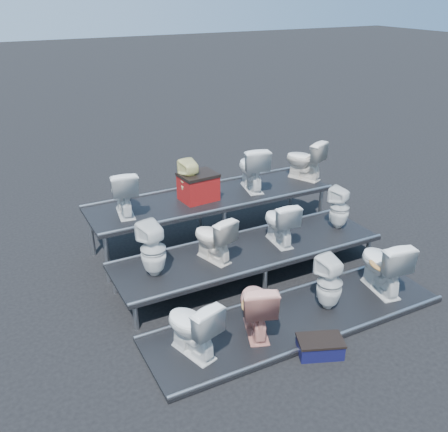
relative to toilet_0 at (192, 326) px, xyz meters
name	(u,v)px	position (x,y,z in m)	size (l,w,h in m)	color
ground	(248,276)	(1.54, 1.30, -0.44)	(80.00, 80.00, 0.00)	black
tier_front	(296,319)	(1.54, 0.00, -0.41)	(4.20, 1.20, 0.06)	black
tier_mid	(249,263)	(1.54, 1.30, -0.21)	(4.20, 1.20, 0.46)	black
tier_back	(212,219)	(1.54, 2.60, -0.01)	(4.20, 1.20, 0.86)	black
toilet_0	(192,326)	(0.00, 0.00, 0.00)	(0.43, 0.75, 0.77)	silver
toilet_1	(256,306)	(0.89, 0.00, 0.01)	(0.44, 0.77, 0.78)	tan
toilet_2	(330,283)	(2.05, 0.00, 0.00)	(0.35, 0.36, 0.77)	silver
toilet_3	(383,264)	(3.00, 0.00, 0.04)	(0.47, 0.83, 0.85)	silver
toilet_4	(153,249)	(0.01, 1.30, 0.41)	(0.35, 0.36, 0.78)	silver
toilet_5	(213,238)	(0.93, 1.30, 0.37)	(0.39, 0.68, 0.70)	silver
toilet_6	(280,222)	(2.07, 1.30, 0.37)	(0.40, 0.69, 0.71)	silver
toilet_7	(340,208)	(3.24, 1.30, 0.37)	(0.32, 0.32, 0.70)	silver
toilet_8	(123,192)	(0.02, 2.60, 0.78)	(0.41, 0.72, 0.73)	silver
toilet_9	(190,181)	(1.15, 2.60, 0.77)	(0.32, 0.32, 0.71)	beige
toilet_10	(252,168)	(2.33, 2.60, 0.81)	(0.44, 0.77, 0.79)	silver
toilet_11	(305,160)	(3.44, 2.60, 0.79)	(0.41, 0.72, 0.74)	silver
red_crate	(198,188)	(1.29, 2.59, 0.62)	(0.57, 0.46, 0.41)	maroon
step_stool	(320,348)	(1.40, -0.69, -0.35)	(0.53, 0.32, 0.19)	#0E0F33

